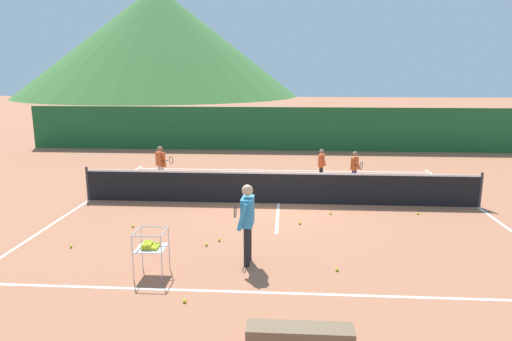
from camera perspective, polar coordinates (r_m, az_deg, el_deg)
ground_plane at (r=14.05m, az=2.80°, el=-4.09°), size 120.00×120.00×0.00m
line_baseline_near at (r=8.63m, az=2.03°, el=-14.89°), size 11.80×0.08×0.01m
line_baseline_far at (r=18.69m, az=3.08°, el=0.02°), size 11.80×0.08×0.01m
line_sideline_west at (r=15.32m, az=-19.89°, el=-3.42°), size 0.08×10.59×0.01m
line_sideline_east at (r=15.15m, az=25.77°, el=-4.09°), size 0.08×10.59×0.01m
line_service_center at (r=14.05m, az=2.80°, el=-4.07°), size 0.08×5.41×0.01m
tennis_net at (r=13.92m, az=2.82°, el=-2.11°), size 11.94×0.08×1.05m
instructor at (r=9.48m, az=-1.11°, el=-5.73°), size 0.43×0.78×1.69m
student_0 at (r=16.54m, az=-11.69°, el=1.09°), size 0.69×0.53×1.37m
student_1 at (r=16.61m, az=8.11°, el=0.96°), size 0.32×0.50×1.23m
student_2 at (r=16.22m, az=12.14°, el=0.59°), size 0.41×0.69×1.25m
ball_cart at (r=9.34m, az=-12.97°, el=-9.08°), size 0.58×0.58×0.90m
tennis_ball_0 at (r=8.39m, az=-8.84°, el=-15.65°), size 0.07×0.07×0.07m
tennis_ball_1 at (r=11.42m, az=-21.91°, el=-8.70°), size 0.07×0.07×0.07m
tennis_ball_2 at (r=11.03m, az=-4.59°, el=-8.55°), size 0.07×0.07×0.07m
tennis_ball_3 at (r=9.60m, az=9.98°, el=-11.97°), size 0.07×0.07×0.07m
tennis_ball_4 at (r=12.20m, az=5.47°, el=-6.50°), size 0.07×0.07×0.07m
tennis_ball_5 at (r=10.78m, az=-6.16°, el=-9.10°), size 0.07×0.07×0.07m
tennis_ball_6 at (r=10.75m, az=-12.07°, el=-9.36°), size 0.07×0.07×0.07m
tennis_ball_7 at (r=13.73m, az=19.39°, el=-5.03°), size 0.07×0.07×0.07m
tennis_ball_8 at (r=13.13m, az=9.19°, el=-5.25°), size 0.07×0.07×0.07m
tennis_ball_9 at (r=12.34m, az=-14.99°, el=-6.66°), size 0.07×0.07×0.07m
windscreen_fence at (r=23.31m, az=3.28°, el=5.16°), size 25.96×0.08×2.19m
hill_0 at (r=78.11m, az=-11.99°, el=15.30°), size 44.51×44.51×17.09m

